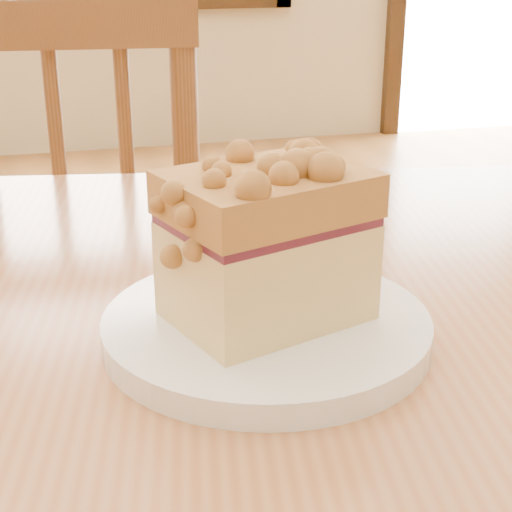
{
  "coord_description": "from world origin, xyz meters",
  "views": [
    {
      "loc": [
        -0.12,
        -0.22,
        1.03
      ],
      "look_at": [
        0.02,
        0.31,
        0.81
      ],
      "focal_mm": 55.0,
      "sensor_mm": 36.0,
      "label": 1
    }
  ],
  "objects_px": {
    "cake_slice": "(267,240)",
    "plate": "(266,328)",
    "cafe_table_main": "(165,406)",
    "cafe_chair_main": "(79,284)"
  },
  "relations": [
    {
      "from": "cake_slice",
      "to": "plate",
      "type": "bearing_deg",
      "value": 51.94
    },
    {
      "from": "cafe_table_main",
      "to": "cafe_chair_main",
      "type": "relative_size",
      "value": 1.4
    },
    {
      "from": "cafe_chair_main",
      "to": "plate",
      "type": "xyz_separation_m",
      "value": [
        0.12,
        -0.75,
        0.27
      ]
    },
    {
      "from": "cafe_chair_main",
      "to": "plate",
      "type": "distance_m",
      "value": 0.8
    },
    {
      "from": "cafe_table_main",
      "to": "cake_slice",
      "type": "xyz_separation_m",
      "value": [
        0.07,
        -0.08,
        0.18
      ]
    },
    {
      "from": "cafe_table_main",
      "to": "cafe_chair_main",
      "type": "height_order",
      "value": "cafe_chair_main"
    },
    {
      "from": "cafe_table_main",
      "to": "cake_slice",
      "type": "height_order",
      "value": "cake_slice"
    },
    {
      "from": "cafe_table_main",
      "to": "cake_slice",
      "type": "relative_size",
      "value": 8.31
    },
    {
      "from": "cafe_chair_main",
      "to": "plate",
      "type": "relative_size",
      "value": 3.97
    },
    {
      "from": "plate",
      "to": "cake_slice",
      "type": "distance_m",
      "value": 0.07
    }
  ]
}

